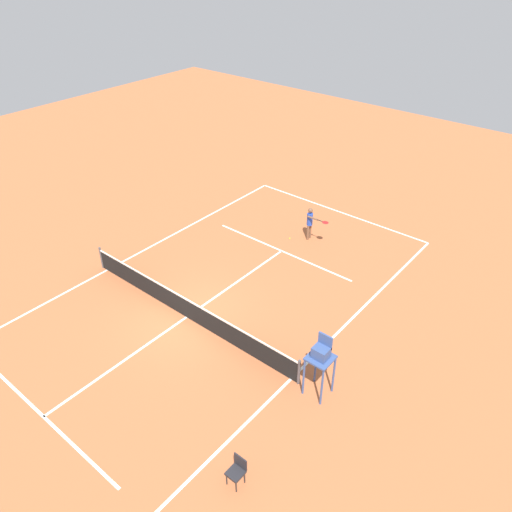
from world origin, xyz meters
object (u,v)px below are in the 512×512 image
tennis_ball (290,238)px  courtside_chair_near (237,470)px  player_serving (311,221)px  umpire_chair (321,357)px

tennis_ball → courtside_chair_near: size_ratio=0.07×
player_serving → courtside_chair_near: 13.38m
tennis_ball → umpire_chair: (-6.49, 7.30, 1.57)m
player_serving → tennis_ball: bearing=-51.6°
player_serving → umpire_chair: (-5.74, 7.92, 0.60)m
umpire_chair → tennis_ball: bearing=-48.4°
tennis_ball → umpire_chair: 9.89m
tennis_ball → courtside_chair_near: courtside_chair_near is taller
player_serving → tennis_ball: (0.75, 0.62, -0.97)m
courtside_chair_near → tennis_ball: bearing=-60.1°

